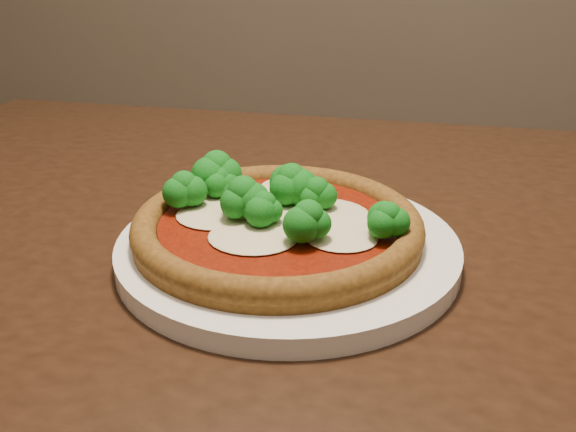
# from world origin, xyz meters

# --- Properties ---
(dining_table) EXTENTS (1.14, 0.88, 0.75)m
(dining_table) POSITION_xyz_m (-0.15, 0.08, 0.65)
(dining_table) COLOR black
(dining_table) RESTS_ON floor
(plate) EXTENTS (0.30, 0.30, 0.02)m
(plate) POSITION_xyz_m (-0.14, 0.05, 0.76)
(plate) COLOR white
(plate) RESTS_ON dining_table
(pizza) EXTENTS (0.26, 0.26, 0.06)m
(pizza) POSITION_xyz_m (-0.15, 0.05, 0.78)
(pizza) COLOR brown
(pizza) RESTS_ON plate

